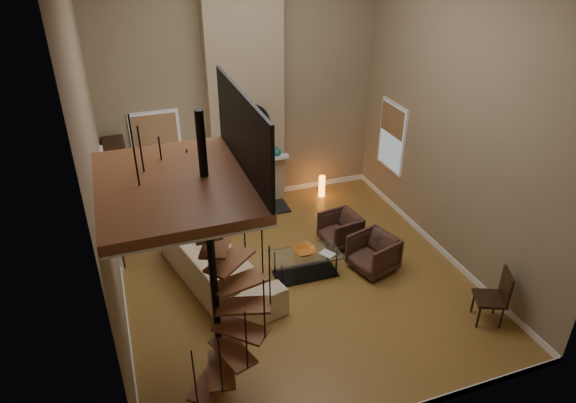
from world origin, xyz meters
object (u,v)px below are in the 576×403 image
object	(u,v)px
floor_lamp	(183,174)
side_chair	(496,295)
sofa	(217,264)
accent_lamp	(322,186)
coffee_table	(305,262)
armchair_far	(376,252)
armchair_near	(343,228)
hutch	(121,189)

from	to	relation	value
floor_lamp	side_chair	bearing A→B (deg)	-45.11
sofa	accent_lamp	bearing A→B (deg)	-65.85
side_chair	coffee_table	bearing A→B (deg)	138.10
sofa	floor_lamp	world-z (taller)	floor_lamp
armchair_far	accent_lamp	xyz separation A→B (m)	(0.16, 2.95, -0.10)
armchair_near	coffee_table	xyz separation A→B (m)	(-1.08, -0.71, -0.07)
sofa	hutch	bearing A→B (deg)	15.96
hutch	sofa	distance (m)	2.86
hutch	floor_lamp	bearing A→B (deg)	-30.84
sofa	coffee_table	bearing A→B (deg)	-115.65
sofa	accent_lamp	xyz separation A→B (m)	(3.03, 2.39, -0.15)
hutch	accent_lamp	bearing A→B (deg)	-0.51
hutch	armchair_near	bearing A→B (deg)	-26.75
armchair_near	side_chair	distance (m)	3.18
floor_lamp	accent_lamp	distance (m)	3.52
armchair_near	side_chair	bearing A→B (deg)	17.16
armchair_far	side_chair	size ratio (longest dim) A/B	0.78
hutch	sofa	bearing A→B (deg)	-59.96
armchair_near	armchair_far	bearing A→B (deg)	5.96
hutch	accent_lamp	distance (m)	4.49
side_chair	sofa	bearing A→B (deg)	147.94
armchair_near	armchair_far	xyz separation A→B (m)	(0.23, -0.95, 0.00)
accent_lamp	side_chair	world-z (taller)	side_chair
accent_lamp	armchair_near	bearing A→B (deg)	-101.11
hutch	floor_lamp	distance (m)	1.46
hutch	sofa	world-z (taller)	hutch
floor_lamp	side_chair	world-z (taller)	floor_lamp
floor_lamp	accent_lamp	world-z (taller)	floor_lamp
hutch	sofa	size ratio (longest dim) A/B	0.70
sofa	armchair_far	distance (m)	2.93
accent_lamp	side_chair	distance (m)	4.98
side_chair	armchair_far	bearing A→B (deg)	119.83
armchair_near	coffee_table	world-z (taller)	armchair_near
sofa	floor_lamp	bearing A→B (deg)	-6.87
armchair_far	armchair_near	bearing A→B (deg)	177.42
armchair_near	floor_lamp	size ratio (longest dim) A/B	0.42
armchair_near	hutch	bearing A→B (deg)	-124.50
hutch	side_chair	size ratio (longest dim) A/B	2.03
armchair_near	accent_lamp	bearing A→B (deg)	161.14
side_chair	armchair_near	bearing A→B (deg)	114.91
armchair_far	side_chair	distance (m)	2.23
sofa	side_chair	bearing A→B (deg)	-136.13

